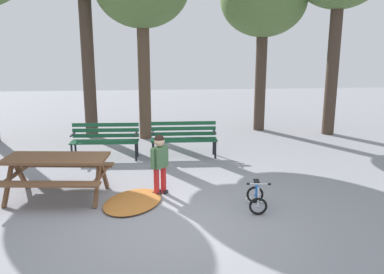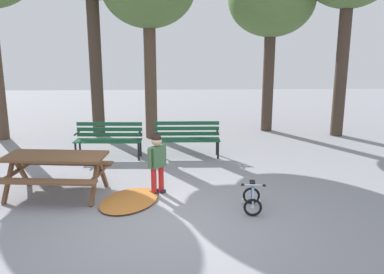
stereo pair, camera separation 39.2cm
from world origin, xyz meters
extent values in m
plane|color=gray|center=(0.00, 0.00, 0.00)|extent=(36.00, 36.00, 0.00)
cube|color=brown|center=(-2.02, 1.22, 0.74)|extent=(1.87, 0.94, 0.05)
cube|color=brown|center=(-2.07, 0.67, 0.45)|extent=(1.82, 0.42, 0.04)
cube|color=brown|center=(-1.96, 1.77, 0.45)|extent=(1.82, 0.42, 0.04)
cube|color=brown|center=(-2.82, 1.05, 0.36)|extent=(0.12, 0.57, 0.76)
cube|color=brown|center=(-2.77, 1.55, 0.36)|extent=(0.12, 0.57, 0.76)
cube|color=brown|center=(-2.79, 1.30, 0.42)|extent=(0.19, 1.10, 0.04)
cube|color=brown|center=(-1.27, 0.89, 0.36)|extent=(0.12, 0.57, 0.76)
cube|color=brown|center=(-1.21, 1.39, 0.36)|extent=(0.12, 0.57, 0.76)
cube|color=brown|center=(-1.24, 1.14, 0.42)|extent=(0.19, 1.10, 0.04)
cube|color=#195133|center=(-1.45, 3.79, 0.44)|extent=(1.60, 0.15, 0.03)
cube|color=#195133|center=(-1.45, 3.67, 0.44)|extent=(1.60, 0.15, 0.03)
cube|color=#195133|center=(-1.46, 3.55, 0.44)|extent=(1.60, 0.15, 0.03)
cube|color=#195133|center=(-1.46, 3.43, 0.44)|extent=(1.60, 0.15, 0.03)
cube|color=#195133|center=(-1.44, 3.83, 0.54)|extent=(1.60, 0.12, 0.09)
cube|color=#195133|center=(-1.44, 3.83, 0.67)|extent=(1.60, 0.12, 0.09)
cube|color=#195133|center=(-1.44, 3.83, 0.81)|extent=(1.60, 0.12, 0.09)
cylinder|color=black|center=(-0.71, 3.41, 0.22)|extent=(0.05, 0.05, 0.44)
cylinder|color=black|center=(-0.70, 3.77, 0.22)|extent=(0.05, 0.05, 0.44)
cube|color=black|center=(-0.70, 3.59, 0.62)|extent=(0.06, 0.40, 0.03)
cylinder|color=black|center=(-2.21, 3.48, 0.22)|extent=(0.05, 0.05, 0.44)
cylinder|color=black|center=(-2.19, 3.84, 0.22)|extent=(0.05, 0.05, 0.44)
cube|color=black|center=(-2.20, 3.66, 0.62)|extent=(0.06, 0.40, 0.03)
cube|color=#195133|center=(0.45, 3.81, 0.44)|extent=(1.60, 0.10, 0.03)
cube|color=#195133|center=(0.45, 3.69, 0.44)|extent=(1.60, 0.10, 0.03)
cube|color=#195133|center=(0.44, 3.57, 0.44)|extent=(1.60, 0.10, 0.03)
cube|color=#195133|center=(0.44, 3.45, 0.44)|extent=(1.60, 0.10, 0.03)
cube|color=#195133|center=(0.45, 3.85, 0.54)|extent=(1.60, 0.07, 0.09)
cube|color=#195133|center=(0.45, 3.85, 0.67)|extent=(1.60, 0.07, 0.09)
cube|color=#195133|center=(0.45, 3.85, 0.81)|extent=(1.60, 0.07, 0.09)
cylinder|color=black|center=(1.19, 3.46, 0.22)|extent=(0.05, 0.05, 0.44)
cylinder|color=black|center=(1.20, 3.82, 0.22)|extent=(0.05, 0.05, 0.44)
cube|color=black|center=(1.20, 3.64, 0.62)|extent=(0.05, 0.40, 0.03)
cylinder|color=black|center=(-0.31, 3.48, 0.22)|extent=(0.05, 0.05, 0.44)
cylinder|color=black|center=(-0.30, 3.84, 0.22)|extent=(0.05, 0.05, 0.44)
cube|color=black|center=(-0.30, 3.66, 0.62)|extent=(0.05, 0.40, 0.03)
cylinder|color=red|center=(-0.11, 1.27, 0.26)|extent=(0.10, 0.10, 0.52)
cube|color=black|center=(-0.11, 1.27, 0.03)|extent=(0.18, 0.18, 0.06)
cylinder|color=red|center=(-0.24, 1.14, 0.26)|extent=(0.10, 0.10, 0.52)
cube|color=black|center=(-0.24, 1.14, 0.03)|extent=(0.18, 0.18, 0.06)
cube|color=#477047|center=(-0.17, 1.20, 0.71)|extent=(0.30, 0.30, 0.38)
sphere|color=#E0B28E|center=(-0.17, 1.20, 1.02)|extent=(0.19, 0.19, 0.19)
sphere|color=black|center=(-0.17, 1.20, 1.04)|extent=(0.18, 0.18, 0.18)
cylinder|color=#477047|center=(-0.05, 1.33, 0.72)|extent=(0.08, 0.08, 0.36)
cylinder|color=#477047|center=(-0.30, 1.08, 0.72)|extent=(0.08, 0.08, 0.36)
torus|color=black|center=(1.41, 0.14, 0.15)|extent=(0.30, 0.08, 0.30)
cylinder|color=silver|center=(1.41, 0.14, 0.15)|extent=(0.06, 0.05, 0.04)
torus|color=black|center=(1.48, 0.65, 0.15)|extent=(0.30, 0.08, 0.30)
cylinder|color=silver|center=(1.48, 0.65, 0.15)|extent=(0.06, 0.05, 0.04)
torus|color=white|center=(1.59, 0.63, 0.05)|extent=(0.11, 0.04, 0.11)
torus|color=white|center=(1.37, 0.67, 0.05)|extent=(0.11, 0.04, 0.11)
cylinder|color=blue|center=(1.43, 0.31, 0.32)|extent=(0.08, 0.31, 0.32)
cylinder|color=blue|center=(1.46, 0.47, 0.30)|extent=(0.05, 0.08, 0.27)
cylinder|color=blue|center=(1.47, 0.55, 0.16)|extent=(0.06, 0.20, 0.05)
cylinder|color=silver|center=(1.41, 0.15, 0.31)|extent=(0.04, 0.08, 0.32)
cylinder|color=blue|center=(1.44, 0.33, 0.42)|extent=(0.08, 0.32, 0.05)
cube|color=black|center=(1.46, 0.49, 0.45)|extent=(0.11, 0.18, 0.04)
cylinder|color=silver|center=(1.41, 0.17, 0.52)|extent=(0.34, 0.07, 0.02)
cylinder|color=black|center=(1.58, 0.15, 0.52)|extent=(0.05, 0.04, 0.04)
cylinder|color=black|center=(1.24, 0.20, 0.52)|extent=(0.05, 0.04, 0.04)
ellipsoid|color=#B26B2D|center=(-0.66, 0.81, 0.04)|extent=(1.37, 1.57, 0.07)
cylinder|color=#423328|center=(-2.14, 6.13, 2.04)|extent=(0.36, 0.36, 4.09)
cylinder|color=brown|center=(-0.53, 5.80, 1.66)|extent=(0.35, 0.35, 3.32)
cylinder|color=#423328|center=(3.07, 6.61, 1.55)|extent=(0.34, 0.34, 3.09)
ellipsoid|color=#517038|center=(3.07, 6.61, 3.99)|extent=(2.60, 2.60, 2.20)
cylinder|color=#423328|center=(5.04, 5.84, 1.93)|extent=(0.36, 0.36, 3.86)
camera|label=1|loc=(-0.22, -5.89, 2.76)|focal=37.85mm
camera|label=2|loc=(0.17, -5.92, 2.76)|focal=37.85mm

